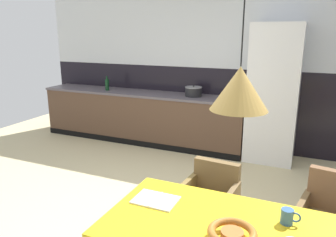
{
  "coord_description": "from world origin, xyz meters",
  "views": [
    {
      "loc": [
        1.41,
        -2.68,
        1.96
      ],
      "look_at": [
        -0.0,
        0.55,
        1.02
      ],
      "focal_mm": 34.88,
      "sensor_mm": 36.0,
      "label": 1
    }
  ],
  "objects_px": {
    "refrigerator_column": "(273,94)",
    "mug_wide_latte": "(288,217)",
    "dining_table": "(233,234)",
    "bottle_oil_tall": "(107,84)",
    "pendant_lamp_over_table_near": "(240,88)",
    "bottle_wine_green": "(241,93)",
    "fruit_bowl": "(232,233)",
    "armchair_facing_counter": "(332,209)",
    "cooking_pot": "(193,92)",
    "open_book": "(156,200)",
    "armchair_near_window": "(212,190)"
  },
  "relations": [
    {
      "from": "armchair_near_window",
      "to": "refrigerator_column",
      "type": "bearing_deg",
      "value": -91.81
    },
    {
      "from": "armchair_facing_counter",
      "to": "pendant_lamp_over_table_near",
      "type": "distance_m",
      "value": 1.63
    },
    {
      "from": "open_book",
      "to": "mug_wide_latte",
      "type": "distance_m",
      "value": 0.92
    },
    {
      "from": "open_book",
      "to": "armchair_near_window",
      "type": "bearing_deg",
      "value": 75.41
    },
    {
      "from": "open_book",
      "to": "mug_wide_latte",
      "type": "xyz_separation_m",
      "value": [
        0.92,
        0.07,
        0.05
      ]
    },
    {
      "from": "refrigerator_column",
      "to": "open_book",
      "type": "distance_m",
      "value": 3.17
    },
    {
      "from": "armchair_near_window",
      "to": "open_book",
      "type": "relative_size",
      "value": 2.33
    },
    {
      "from": "fruit_bowl",
      "to": "pendant_lamp_over_table_near",
      "type": "relative_size",
      "value": 0.26
    },
    {
      "from": "fruit_bowl",
      "to": "bottle_oil_tall",
      "type": "xyz_separation_m",
      "value": [
        -3.09,
        3.31,
        0.22
      ]
    },
    {
      "from": "refrigerator_column",
      "to": "open_book",
      "type": "bearing_deg",
      "value": -98.7
    },
    {
      "from": "armchair_facing_counter",
      "to": "bottle_oil_tall",
      "type": "distance_m",
      "value": 4.36
    },
    {
      "from": "bottle_wine_green",
      "to": "pendant_lamp_over_table_near",
      "type": "height_order",
      "value": "pendant_lamp_over_table_near"
    },
    {
      "from": "armchair_near_window",
      "to": "cooking_pot",
      "type": "distance_m",
      "value": 2.6
    },
    {
      "from": "pendant_lamp_over_table_near",
      "to": "bottle_wine_green",
      "type": "bearing_deg",
      "value": 100.61
    },
    {
      "from": "dining_table",
      "to": "bottle_oil_tall",
      "type": "height_order",
      "value": "bottle_oil_tall"
    },
    {
      "from": "refrigerator_column",
      "to": "cooking_pot",
      "type": "relative_size",
      "value": 7.35
    },
    {
      "from": "armchair_facing_counter",
      "to": "bottle_oil_tall",
      "type": "relative_size",
      "value": 3.14
    },
    {
      "from": "armchair_facing_counter",
      "to": "fruit_bowl",
      "type": "bearing_deg",
      "value": 70.75
    },
    {
      "from": "cooking_pot",
      "to": "refrigerator_column",
      "type": "bearing_deg",
      "value": -1.03
    },
    {
      "from": "dining_table",
      "to": "open_book",
      "type": "bearing_deg",
      "value": 169.38
    },
    {
      "from": "dining_table",
      "to": "cooking_pot",
      "type": "height_order",
      "value": "cooking_pot"
    },
    {
      "from": "armchair_facing_counter",
      "to": "cooking_pot",
      "type": "bearing_deg",
      "value": -37.98
    },
    {
      "from": "pendant_lamp_over_table_near",
      "to": "fruit_bowl",
      "type": "bearing_deg",
      "value": -76.19
    },
    {
      "from": "cooking_pot",
      "to": "bottle_wine_green",
      "type": "relative_size",
      "value": 0.9
    },
    {
      "from": "armchair_near_window",
      "to": "bottle_wine_green",
      "type": "height_order",
      "value": "bottle_wine_green"
    },
    {
      "from": "refrigerator_column",
      "to": "dining_table",
      "type": "height_order",
      "value": "refrigerator_column"
    },
    {
      "from": "dining_table",
      "to": "mug_wide_latte",
      "type": "height_order",
      "value": "mug_wide_latte"
    },
    {
      "from": "cooking_pot",
      "to": "bottle_oil_tall",
      "type": "relative_size",
      "value": 1.09
    },
    {
      "from": "armchair_facing_counter",
      "to": "fruit_bowl",
      "type": "relative_size",
      "value": 2.74
    },
    {
      "from": "open_book",
      "to": "bottle_wine_green",
      "type": "xyz_separation_m",
      "value": [
        -0.01,
        3.11,
        0.29
      ]
    },
    {
      "from": "mug_wide_latte",
      "to": "bottle_wine_green",
      "type": "relative_size",
      "value": 0.4
    },
    {
      "from": "armchair_near_window",
      "to": "open_book",
      "type": "distance_m",
      "value": 0.86
    },
    {
      "from": "fruit_bowl",
      "to": "mug_wide_latte",
      "type": "relative_size",
      "value": 2.35
    },
    {
      "from": "refrigerator_column",
      "to": "armchair_facing_counter",
      "type": "xyz_separation_m",
      "value": [
        0.77,
        -2.29,
        -0.53
      ]
    },
    {
      "from": "open_book",
      "to": "mug_wide_latte",
      "type": "bearing_deg",
      "value": 4.66
    },
    {
      "from": "mug_wide_latte",
      "to": "bottle_wine_green",
      "type": "height_order",
      "value": "bottle_wine_green"
    },
    {
      "from": "refrigerator_column",
      "to": "armchair_facing_counter",
      "type": "bearing_deg",
      "value": -71.46
    },
    {
      "from": "refrigerator_column",
      "to": "pendant_lamp_over_table_near",
      "type": "bearing_deg",
      "value": -87.74
    },
    {
      "from": "cooking_pot",
      "to": "pendant_lamp_over_table_near",
      "type": "xyz_separation_m",
      "value": [
        1.41,
        -3.3,
        0.66
      ]
    },
    {
      "from": "fruit_bowl",
      "to": "bottle_oil_tall",
      "type": "height_order",
      "value": "bottle_oil_tall"
    },
    {
      "from": "refrigerator_column",
      "to": "fruit_bowl",
      "type": "xyz_separation_m",
      "value": [
        0.15,
        -3.37,
        -0.25
      ]
    },
    {
      "from": "armchair_near_window",
      "to": "open_book",
      "type": "height_order",
      "value": "open_book"
    },
    {
      "from": "fruit_bowl",
      "to": "bottle_oil_tall",
      "type": "bearing_deg",
      "value": 133.05
    },
    {
      "from": "mug_wide_latte",
      "to": "bottle_oil_tall",
      "type": "bearing_deg",
      "value": 138.62
    },
    {
      "from": "mug_wide_latte",
      "to": "dining_table",
      "type": "bearing_deg",
      "value": -149.03
    },
    {
      "from": "bottle_oil_tall",
      "to": "pendant_lamp_over_table_near",
      "type": "distance_m",
      "value": 4.49
    },
    {
      "from": "refrigerator_column",
      "to": "mug_wide_latte",
      "type": "xyz_separation_m",
      "value": [
        0.44,
        -3.04,
        -0.25
      ]
    },
    {
      "from": "armchair_near_window",
      "to": "bottle_oil_tall",
      "type": "bearing_deg",
      "value": -35.38
    },
    {
      "from": "refrigerator_column",
      "to": "armchair_near_window",
      "type": "xyz_separation_m",
      "value": [
        -0.27,
        -2.32,
        -0.56
      ]
    },
    {
      "from": "cooking_pot",
      "to": "open_book",
      "type": "bearing_deg",
      "value": -75.6
    }
  ]
}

